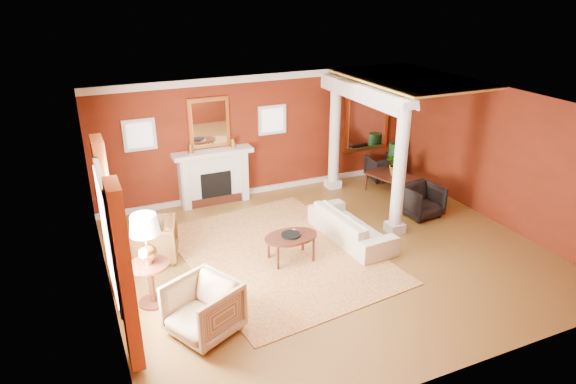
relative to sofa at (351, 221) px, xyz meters
name	(u,v)px	position (x,y,z in m)	size (l,w,h in m)	color
ground	(330,254)	(-0.68, -0.38, -0.41)	(8.00, 8.00, 0.00)	brown
room_shell	(333,155)	(-0.68, -0.38, 1.61)	(8.04, 7.04, 2.92)	#621B0D
fireplace	(214,177)	(-1.98, 2.94, 0.23)	(1.85, 0.42, 1.29)	silver
overmantel_mirror	(209,123)	(-1.98, 3.07, 1.49)	(0.95, 0.07, 1.15)	#EA9F44
flank_window_left	(140,135)	(-3.53, 3.08, 1.39)	(0.70, 0.07, 0.70)	silver
flank_window_right	(272,120)	(-0.43, 3.08, 1.39)	(0.70, 0.07, 0.70)	silver
left_window	(114,242)	(-4.58, -0.98, 1.01)	(0.21, 2.55, 2.60)	white
column_front	(400,168)	(1.02, -0.08, 1.02)	(0.36, 0.36, 2.80)	silver
column_back	(335,133)	(1.02, 2.62, 1.02)	(0.36, 0.36, 2.80)	silver
header_beam	(361,93)	(1.02, 1.52, 2.21)	(0.30, 3.20, 0.32)	silver
amber_ceiling	(410,79)	(2.17, 1.37, 2.46)	(2.30, 3.40, 0.04)	gold
dining_mirror	(367,119)	(2.22, 3.07, 1.14)	(1.30, 0.07, 1.70)	#EA9F44
chandelier	(408,106)	(2.22, 1.42, 1.84)	(0.60, 0.62, 0.75)	#A87734
crown_trim	(262,77)	(-0.68, 3.08, 2.41)	(8.00, 0.08, 0.16)	silver
base_trim	(264,189)	(-0.68, 3.08, -0.35)	(8.00, 0.08, 0.12)	silver
rug	(279,254)	(-1.58, 0.02, -0.40)	(3.31, 4.41, 0.02)	maroon
sofa	(351,221)	(0.00, 0.00, 0.00)	(2.10, 0.61, 0.82)	#EBE5C6
armchair_leopard	(153,239)	(-3.80, 0.82, 0.02)	(0.84, 0.79, 0.87)	black
armchair_stripe	(203,307)	(-3.53, -1.70, 0.06)	(0.91, 0.86, 0.94)	tan
coffee_table	(291,238)	(-1.46, -0.27, 0.06)	(1.03, 1.03, 0.52)	black
coffee_book	(290,229)	(-1.44, -0.20, 0.22)	(0.16, 0.02, 0.22)	black
side_table	(147,245)	(-4.09, -0.61, 0.68)	(0.64, 0.64, 1.60)	black
dining_table	(395,180)	(2.17, 1.60, -0.03)	(1.37, 0.48, 0.76)	black
dining_chair_near	(422,199)	(2.00, 0.34, -0.01)	(0.77, 0.72, 0.79)	black
dining_chair_far	(381,167)	(2.45, 2.60, -0.06)	(0.68, 0.63, 0.70)	black
green_urn	(395,164)	(2.82, 2.54, -0.03)	(0.40, 0.40, 0.96)	#143E1B
potted_plant	(397,155)	(2.22, 1.65, 0.58)	(0.53, 0.59, 0.46)	#26591E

